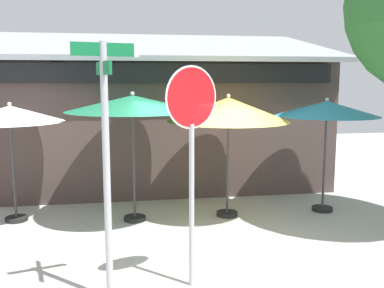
# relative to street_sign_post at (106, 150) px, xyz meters

# --- Properties ---
(ground_plane) EXTENTS (28.00, 28.00, 0.10)m
(ground_plane) POSITION_rel_street_sign_post_xyz_m (1.67, 1.49, -2.01)
(ground_plane) COLOR #ADA8A0
(cafe_building) EXTENTS (9.10, 4.74, 4.23)m
(cafe_building) POSITION_rel_street_sign_post_xyz_m (1.13, 6.56, -0.21)
(cafe_building) COLOR #473833
(cafe_building) RESTS_ON ground
(street_sign_post) EXTENTS (0.80, 0.74, 3.28)m
(street_sign_post) POSITION_rel_street_sign_post_xyz_m (0.00, 0.00, 0.00)
(street_sign_post) COLOR #A8AAB2
(street_sign_post) RESTS_ON ground
(stop_sign) EXTENTS (0.73, 0.40, 3.00)m
(stop_sign) POSITION_rel_street_sign_post_xyz_m (1.10, 0.21, 0.16)
(stop_sign) COLOR #A8AAB2
(stop_sign) RESTS_ON ground
(patio_umbrella_ivory_left) EXTENTS (2.06, 2.06, 2.39)m
(patio_umbrella_ivory_left) POSITION_rel_street_sign_post_xyz_m (-1.95, 3.49, 0.17)
(patio_umbrella_ivory_left) COLOR black
(patio_umbrella_ivory_left) RESTS_ON ground
(patio_umbrella_forest_green_center) EXTENTS (2.62, 2.62, 2.59)m
(patio_umbrella_forest_green_center) POSITION_rel_street_sign_post_xyz_m (0.41, 3.14, 0.38)
(patio_umbrella_forest_green_center) COLOR black
(patio_umbrella_forest_green_center) RESTS_ON ground
(patio_umbrella_mustard_right) EXTENTS (2.50, 2.50, 2.53)m
(patio_umbrella_mustard_right) POSITION_rel_street_sign_post_xyz_m (2.32, 3.13, 0.25)
(patio_umbrella_mustard_right) COLOR black
(patio_umbrella_mustard_right) RESTS_ON ground
(patio_umbrella_teal_far_right) EXTENTS (2.16, 2.16, 2.44)m
(patio_umbrella_teal_far_right) POSITION_rel_street_sign_post_xyz_m (4.45, 3.14, 0.23)
(patio_umbrella_teal_far_right) COLOR black
(patio_umbrella_teal_far_right) RESTS_ON ground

